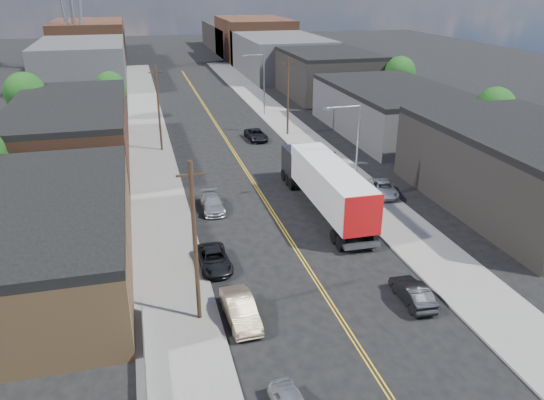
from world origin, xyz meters
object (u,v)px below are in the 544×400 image
car_ahead_truck (256,135)px  car_right_lot_b (350,184)px  car_left_d (212,203)px  car_right_lot_a (383,188)px  car_right_oncoming (412,293)px  car_right_lot_c (331,159)px  car_left_c (214,259)px  car_left_b (240,310)px  semi_truck (323,181)px

car_ahead_truck → car_right_lot_b: bearing=-80.1°
car_left_d → car_right_lot_a: bearing=-1.7°
car_right_lot_a → car_ahead_truck: size_ratio=0.96×
car_left_d → car_ahead_truck: 22.57m
car_left_d → car_ahead_truck: bearing=68.3°
car_right_lot_a → car_left_d: bearing=-172.4°
car_left_d → car_right_oncoming: (10.00, -17.51, 0.03)m
car_right_lot_c → car_left_c: bearing=-114.7°
car_left_c → car_right_lot_a: 19.71m
car_right_oncoming → car_ahead_truck: size_ratio=0.87×
car_left_c → car_left_d: 10.10m
car_left_d → car_right_lot_c: (14.29, 8.57, 0.17)m
car_left_d → car_right_oncoming: bearing=-59.3°
car_left_d → car_right_lot_a: car_right_lot_a is taller
car_left_d → car_ahead_truck: (8.72, 20.81, 0.01)m
car_right_oncoming → car_right_lot_b: size_ratio=0.78×
car_ahead_truck → car_right_lot_c: bearing=-68.2°
car_left_b → car_ahead_truck: car_left_b is taller
car_left_c → car_left_b: bearing=-87.3°
semi_truck → car_right_lot_a: semi_truck is taller
semi_truck → car_right_oncoming: semi_truck is taller
car_right_lot_b → car_ahead_truck: size_ratio=1.12×
car_ahead_truck → car_left_b: bearing=-107.0°
car_right_oncoming → car_left_c: bearing=-31.2°
car_left_d → car_right_oncoming: car_right_oncoming is taller
car_right_lot_c → car_right_lot_b: bearing=-82.4°
car_left_d → car_right_lot_b: bearing=4.0°
semi_truck → car_left_d: size_ratio=3.90×
car_left_c → car_right_lot_a: car_right_lot_a is taller
car_left_b → car_left_d: 16.78m
car_left_b → car_right_lot_a: car_left_b is taller
car_right_lot_a → car_left_b: bearing=-126.2°
semi_truck → car_left_d: bearing=168.3°
semi_truck → car_left_d: 9.91m
car_left_b → car_right_lot_b: bearing=48.3°
semi_truck → car_right_lot_b: (3.70, 2.73, -1.69)m
car_right_lot_a → semi_truck: bearing=-158.5°
car_left_b → car_left_c: car_left_b is taller
car_left_c → car_right_oncoming: bearing=-35.3°
car_left_b → car_right_lot_a: size_ratio=1.01×
car_right_lot_a → car_right_lot_b: (-2.80, 1.44, 0.14)m
car_right_oncoming → car_right_lot_a: bearing=-107.5°
car_left_d → car_right_lot_c: bearing=32.0°
semi_truck → car_right_lot_a: (6.50, 1.29, -1.83)m
car_left_b → car_left_c: size_ratio=1.02×
car_left_b → car_right_lot_c: bearing=56.3°
car_left_c → car_right_lot_b: (14.60, 10.69, 0.29)m
semi_truck → car_right_lot_c: size_ratio=4.41×
car_left_c → semi_truck: bearing=34.2°
car_right_lot_c → car_left_d: bearing=-133.5°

